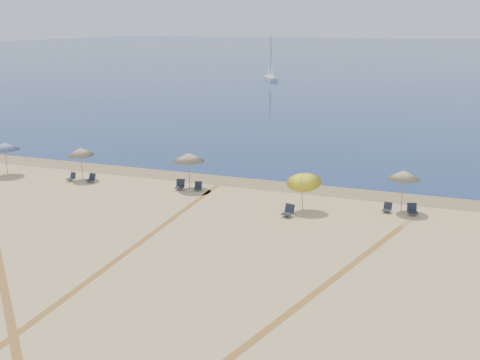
% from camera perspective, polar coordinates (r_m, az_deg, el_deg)
% --- Properties ---
extents(ocean, '(500.00, 500.00, 0.00)m').
position_cam_1_polar(ocean, '(237.97, 17.47, 12.31)').
color(ocean, '#0C2151').
rests_on(ocean, ground).
extents(wet_sand, '(500.00, 500.00, 0.00)m').
position_cam_1_polar(wet_sand, '(39.82, 1.96, -0.34)').
color(wet_sand, olive).
rests_on(wet_sand, ground).
extents(umbrella_0, '(2.12, 2.12, 2.53)m').
position_cam_1_polar(umbrella_0, '(45.03, -22.78, 3.19)').
color(umbrella_0, gray).
rests_on(umbrella_0, ground).
extents(umbrella_1, '(1.88, 1.90, 2.43)m').
position_cam_1_polar(umbrella_1, '(41.87, -15.86, 2.81)').
color(umbrella_1, gray).
rests_on(umbrella_1, ground).
extents(umbrella_2, '(2.18, 2.18, 2.55)m').
position_cam_1_polar(umbrella_2, '(38.18, -5.23, 2.33)').
color(umbrella_2, gray).
rests_on(umbrella_2, ground).
extents(umbrella_3, '(2.10, 2.16, 2.64)m').
position_cam_1_polar(umbrella_3, '(33.64, 6.47, 0.16)').
color(umbrella_3, gray).
rests_on(umbrella_3, ground).
extents(umbrella_4, '(1.88, 1.88, 2.63)m').
position_cam_1_polar(umbrella_4, '(34.67, 16.30, 0.52)').
color(umbrella_4, gray).
rests_on(umbrella_4, ground).
extents(chair_1, '(0.64, 0.70, 0.61)m').
position_cam_1_polar(chair_1, '(42.17, -16.71, 0.28)').
color(chair_1, black).
rests_on(chair_1, ground).
extents(chair_2, '(0.57, 0.65, 0.62)m').
position_cam_1_polar(chair_2, '(41.42, -14.86, 0.16)').
color(chair_2, black).
rests_on(chair_2, ground).
extents(chair_3, '(0.71, 0.79, 0.70)m').
position_cam_1_polar(chair_3, '(38.48, -6.10, -0.52)').
color(chair_3, black).
rests_on(chair_3, ground).
extents(chair_4, '(0.63, 0.69, 0.60)m').
position_cam_1_polar(chair_4, '(38.18, -4.28, -0.67)').
color(chair_4, black).
rests_on(chair_4, ground).
extents(chair_5, '(0.73, 0.80, 0.71)m').
position_cam_1_polar(chair_5, '(33.11, 4.94, -3.17)').
color(chair_5, black).
rests_on(chair_5, ground).
extents(chair_6, '(0.57, 0.64, 0.59)m').
position_cam_1_polar(chair_6, '(34.86, 14.72, -2.76)').
color(chair_6, black).
rests_on(chair_6, ground).
extents(chair_7, '(0.71, 0.78, 0.68)m').
position_cam_1_polar(chair_7, '(34.80, 17.07, -2.91)').
color(chair_7, black).
rests_on(chair_7, ground).
extents(sailboat_1, '(4.35, 5.77, 8.72)m').
position_cam_1_polar(sailboat_1, '(113.91, 3.13, 11.43)').
color(sailboat_1, white).
rests_on(sailboat_1, ocean).
extents(tire_tracks, '(54.17, 41.88, 0.00)m').
position_cam_1_polar(tire_tracks, '(27.09, -12.62, -8.62)').
color(tire_tracks, tan).
rests_on(tire_tracks, ground).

